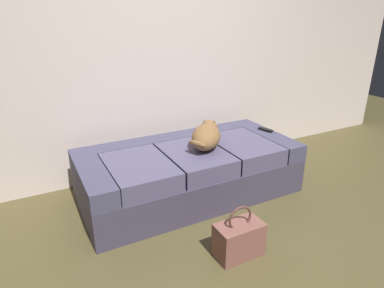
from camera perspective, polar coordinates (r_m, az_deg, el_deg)
name	(u,v)px	position (r m, az deg, el deg)	size (l,w,h in m)	color
ground_plane	(273,275)	(2.28, 13.84, -21.14)	(10.00, 10.00, 0.00)	brown
back_wall	(156,28)	(3.23, -6.20, 19.30)	(6.40, 0.10, 2.80)	silver
couch	(189,171)	(2.94, -0.46, -4.70)	(1.88, 0.88, 0.45)	#433E54
dog_tan	(207,135)	(2.84, 2.54, 1.52)	(0.45, 0.52, 0.20)	olive
tv_remote	(265,130)	(3.32, 12.57, 2.42)	(0.04, 0.15, 0.02)	black
handbag	(239,239)	(2.31, 8.09, -15.91)	(0.32, 0.18, 0.38)	brown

